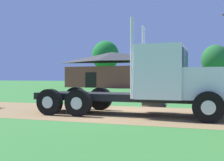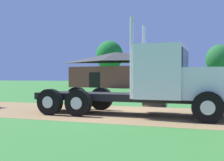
# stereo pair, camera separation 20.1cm
# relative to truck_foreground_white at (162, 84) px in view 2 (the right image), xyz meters

# --- Properties ---
(ground_plane) EXTENTS (200.00, 200.00, 0.00)m
(ground_plane) POSITION_rel_truck_foreground_white_xyz_m (-1.87, 0.36, -1.25)
(ground_plane) COLOR #3E8538
(dirt_track) EXTENTS (120.00, 5.57, 0.01)m
(dirt_track) POSITION_rel_truck_foreground_white_xyz_m (-1.87, 0.36, -1.25)
(dirt_track) COLOR #9F7C4F
(dirt_track) RESTS_ON ground_plane
(truck_foreground_white) EXTENTS (8.13, 2.71, 3.67)m
(truck_foreground_white) POSITION_rel_truck_foreground_white_xyz_m (0.00, 0.00, 0.00)
(truck_foreground_white) COLOR black
(truck_foreground_white) RESTS_ON ground_plane
(shed_building) EXTENTS (14.61, 7.82, 5.28)m
(shed_building) POSITION_rel_truck_foreground_white_xyz_m (-12.23, 29.78, 1.32)
(shed_building) COLOR brown
(shed_building) RESTS_ON ground_plane
(tree_left) EXTENTS (5.26, 5.26, 8.63)m
(tree_left) POSITION_rel_truck_foreground_white_xyz_m (-17.63, 41.73, 4.47)
(tree_left) COLOR #513823
(tree_left) RESTS_ON ground_plane
(tree_mid) EXTENTS (3.73, 3.73, 7.16)m
(tree_mid) POSITION_rel_truck_foreground_white_xyz_m (-6.28, 37.61, 3.82)
(tree_mid) COLOR #513823
(tree_mid) RESTS_ON ground_plane
(tree_right) EXTENTS (4.68, 4.68, 7.04)m
(tree_right) POSITION_rel_truck_foreground_white_xyz_m (2.58, 40.84, 3.20)
(tree_right) COLOR #513823
(tree_right) RESTS_ON ground_plane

